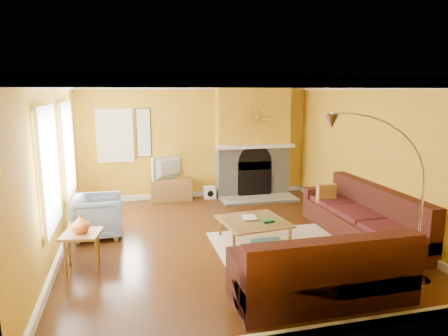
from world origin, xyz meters
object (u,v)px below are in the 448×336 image
object	(u,v)px
media_console	(171,190)
armchair	(98,216)
arc_lamp	(380,204)
side_table	(83,251)
coffee_table	(253,232)
sectional_sofa	(310,226)

from	to	relation	value
media_console	armchair	distance (m)	2.58
arc_lamp	side_table	bearing A→B (deg)	158.39
coffee_table	media_console	distance (m)	3.23
media_console	arc_lamp	world-z (taller)	arc_lamp
sectional_sofa	coffee_table	distance (m)	0.99
coffee_table	side_table	world-z (taller)	side_table
sectional_sofa	arc_lamp	distance (m)	1.50
media_console	armchair	size ratio (longest dim) A/B	1.15
media_console	side_table	size ratio (longest dim) A/B	1.68
media_console	sectional_sofa	bearing A→B (deg)	-63.68
coffee_table	armchair	world-z (taller)	armchair
sectional_sofa	coffee_table	xyz separation A→B (m)	(-0.75, 0.59, -0.24)
coffee_table	side_table	size ratio (longest dim) A/B	1.85
sectional_sofa	arc_lamp	world-z (taller)	arc_lamp
media_console	side_table	xyz separation A→B (m)	(-1.66, -3.45, 0.02)
coffee_table	side_table	bearing A→B (deg)	-171.65
armchair	media_console	bearing A→B (deg)	-35.73
side_table	armchair	bearing A→B (deg)	84.00
coffee_table	media_console	size ratio (longest dim) A/B	1.10
sectional_sofa	armchair	xyz separation A→B (m)	(-3.32, 1.56, -0.07)
side_table	arc_lamp	size ratio (longest dim) A/B	0.25
media_console	side_table	world-z (taller)	side_table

